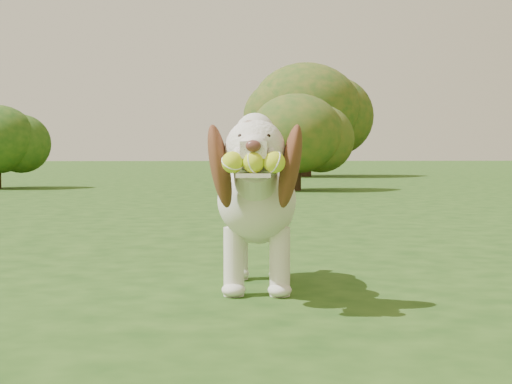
{
  "coord_description": "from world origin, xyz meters",
  "views": [
    {
      "loc": [
        -0.73,
        -3.54,
        0.55
      ],
      "look_at": [
        -0.52,
        -0.69,
        0.4
      ],
      "focal_mm": 55.0,
      "sensor_mm": 36.0,
      "label": 1
    }
  ],
  "objects": [
    {
      "name": "ground",
      "position": [
        0.0,
        0.0,
        0.0
      ],
      "size": [
        80.0,
        80.0,
        0.0
      ],
      "primitive_type": "plane",
      "color": "#1B3F12",
      "rests_on": "ground"
    },
    {
      "name": "shrub_c",
      "position": [
        0.63,
        7.3,
        0.79
      ],
      "size": [
        1.3,
        1.3,
        1.35
      ],
      "color": "#382314",
      "rests_on": "ground"
    },
    {
      "name": "shrub_i",
      "position": [
        1.58,
        13.24,
        1.44
      ],
      "size": [
        2.36,
        2.36,
        2.45
      ],
      "color": "#382314",
      "rests_on": "ground"
    },
    {
      "name": "dog",
      "position": [
        -0.5,
        -0.48,
        0.36
      ],
      "size": [
        0.41,
        1.05,
        0.68
      ],
      "rotation": [
        0.0,
        0.0,
        -0.1
      ],
      "color": "silver",
      "rests_on": "ground"
    }
  ]
}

